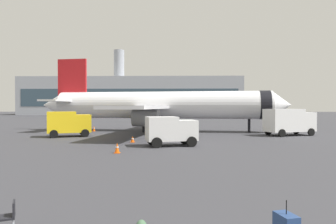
{
  "coord_description": "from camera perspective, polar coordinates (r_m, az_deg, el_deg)",
  "views": [
    {
      "loc": [
        -0.15,
        -3.87,
        3.5
      ],
      "look_at": [
        -0.86,
        24.05,
        3.0
      ],
      "focal_mm": 33.36,
      "sensor_mm": 36.0,
      "label": 1
    }
  ],
  "objects": [
    {
      "name": "fuel_truck",
      "position": [
        40.19,
        21.23,
        -1.51
      ],
      "size": [
        6.46,
        4.34,
        3.2
      ],
      "color": "white",
      "rests_on": "ground"
    },
    {
      "name": "terminal_building",
      "position": [
        134.6,
        -6.61,
        2.9
      ],
      "size": [
        91.41,
        19.68,
        27.61
      ],
      "color": "#9EA3AD",
      "rests_on": "ground"
    },
    {
      "name": "safety_cone_far",
      "position": [
        23.78,
        -9.29,
        -6.5
      ],
      "size": [
        0.44,
        0.44,
        0.8
      ],
      "color": "#F2590C",
      "rests_on": "ground"
    },
    {
      "name": "service_truck",
      "position": [
        37.81,
        -17.74,
        -1.89
      ],
      "size": [
        5.28,
        3.95,
        2.9
      ],
      "color": "yellow",
      "rests_on": "ground"
    },
    {
      "name": "safety_cone_mid",
      "position": [
        30.69,
        -6.5,
        -4.97
      ],
      "size": [
        0.44,
        0.44,
        0.6
      ],
      "color": "#F2590C",
      "rests_on": "ground"
    },
    {
      "name": "cargo_van",
      "position": [
        27.55,
        0.49,
        -3.24
      ],
      "size": [
        4.77,
        3.3,
        2.6
      ],
      "color": "white",
      "rests_on": "ground"
    },
    {
      "name": "airplane_at_gate",
      "position": [
        44.03,
        -1.45,
        1.23
      ],
      "size": [
        35.74,
        32.36,
        10.5
      ],
      "color": "white",
      "rests_on": "ground"
    },
    {
      "name": "gate_chair",
      "position": [
        10.11,
        -27.12,
        -16.38
      ],
      "size": [
        0.64,
        0.64,
        0.86
      ],
      "color": "black",
      "rests_on": "ground"
    },
    {
      "name": "safety_cone_near",
      "position": [
        47.05,
        17.97,
        -2.8
      ],
      "size": [
        0.44,
        0.44,
        0.8
      ],
      "color": "#F2590C",
      "rests_on": "ground"
    },
    {
      "name": "safety_cone_outer",
      "position": [
        44.95,
        -13.37,
        -2.97
      ],
      "size": [
        0.44,
        0.44,
        0.78
      ],
      "color": "#F2590C",
      "rests_on": "ground"
    }
  ]
}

